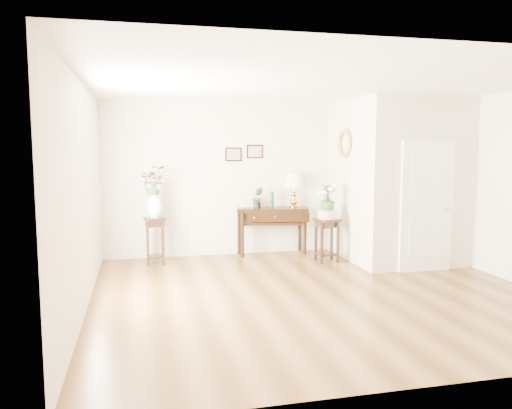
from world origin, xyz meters
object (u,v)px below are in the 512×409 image
object	(u,v)px
table_lamp	(294,188)
plant_stand_a	(155,241)
plant_stand_b	(327,240)
console_table	(272,231)

from	to	relation	value
table_lamp	plant_stand_a	bearing A→B (deg)	-172.78
table_lamp	plant_stand_b	size ratio (longest dim) A/B	0.86
table_lamp	plant_stand_a	distance (m)	2.71
console_table	plant_stand_a	world-z (taller)	console_table
plant_stand_b	console_table	bearing A→B (deg)	133.87
console_table	table_lamp	distance (m)	0.89
table_lamp	plant_stand_a	size ratio (longest dim) A/B	0.81
console_table	table_lamp	xyz separation A→B (m)	(0.42, 0.00, 0.79)
console_table	plant_stand_b	bearing A→B (deg)	-34.57
console_table	plant_stand_b	size ratio (longest dim) A/B	1.73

